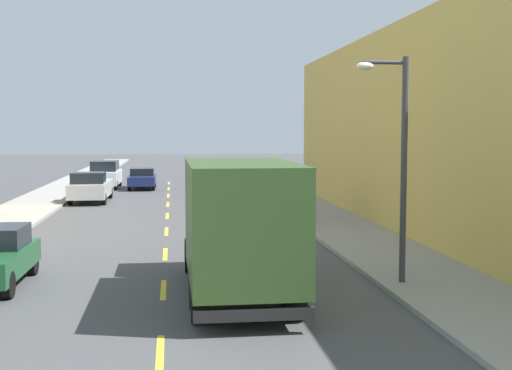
# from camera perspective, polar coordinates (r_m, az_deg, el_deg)

# --- Properties ---
(ground_plane) EXTENTS (160.00, 160.00, 0.00)m
(ground_plane) POSITION_cam_1_polar(r_m,az_deg,el_deg) (35.35, -7.42, -1.98)
(ground_plane) COLOR #424244
(sidewalk_left) EXTENTS (3.20, 120.00, 0.14)m
(sidewalk_left) POSITION_cam_1_polar(r_m,az_deg,el_deg) (34.16, -19.45, -2.31)
(sidewalk_left) COLOR gray
(sidewalk_left) RESTS_ON ground_plane
(sidewalk_right) EXTENTS (3.20, 120.00, 0.14)m
(sidewalk_right) POSITION_cam_1_polar(r_m,az_deg,el_deg) (34.05, 4.60, -2.08)
(sidewalk_right) COLOR gray
(sidewalk_right) RESTS_ON ground_plane
(lane_centerline_dashes) EXTENTS (0.14, 47.20, 0.01)m
(lane_centerline_dashes) POSITION_cam_1_polar(r_m,az_deg,el_deg) (29.90, -7.49, -3.17)
(lane_centerline_dashes) COLOR yellow
(lane_centerline_dashes) RESTS_ON ground_plane
(street_lamp) EXTENTS (1.35, 0.28, 5.74)m
(street_lamp) POSITION_cam_1_polar(r_m,az_deg,el_deg) (17.59, 11.78, 2.86)
(street_lamp) COLOR #38383D
(street_lamp) RESTS_ON sidewalk_right
(delivery_box_truck) EXTENTS (2.44, 7.27, 3.31)m
(delivery_box_truck) POSITION_cam_1_polar(r_m,az_deg,el_deg) (16.51, -1.61, -2.88)
(delivery_box_truck) COLOR #2D471E
(delivery_box_truck) RESTS_ON ground_plane
(parked_pickup_silver) EXTENTS (2.04, 5.31, 1.73)m
(parked_pickup_silver) POSITION_cam_1_polar(r_m,az_deg,el_deg) (39.38, -13.69, -0.19)
(parked_pickup_silver) COLOR #B2B5BA
(parked_pickup_silver) RESTS_ON ground_plane
(parked_wagon_champagne) EXTENTS (1.91, 4.74, 1.50)m
(parked_wagon_champagne) POSITION_cam_1_polar(r_m,az_deg,el_deg) (30.01, 0.56, -1.57)
(parked_wagon_champagne) COLOR tan
(parked_wagon_champagne) RESTS_ON ground_plane
(parked_wagon_teal) EXTENTS (1.88, 4.72, 1.50)m
(parked_wagon_teal) POSITION_cam_1_polar(r_m,az_deg,el_deg) (56.03, -2.83, 1.31)
(parked_wagon_teal) COLOR #195B60
(parked_wagon_teal) RESTS_ON ground_plane
(parked_suv_white) EXTENTS (1.99, 4.82, 1.93)m
(parked_suv_white) POSITION_cam_1_polar(r_m,az_deg,el_deg) (48.28, -12.55, 0.89)
(parked_suv_white) COLOR silver
(parked_suv_white) RESTS_ON ground_plane
(moving_navy_sedan) EXTENTS (1.80, 4.50, 1.43)m
(moving_navy_sedan) POSITION_cam_1_polar(r_m,az_deg,el_deg) (47.57, -9.51, 0.59)
(moving_navy_sedan) COLOR navy
(moving_navy_sedan) RESTS_ON ground_plane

